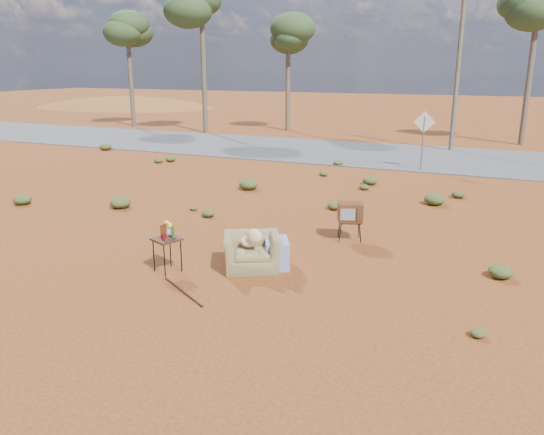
% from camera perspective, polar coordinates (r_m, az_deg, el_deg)
% --- Properties ---
extents(ground, '(140.00, 140.00, 0.00)m').
position_cam_1_polar(ground, '(10.02, -3.64, -6.10)').
color(ground, brown).
rests_on(ground, ground).
extents(highway, '(140.00, 7.00, 0.04)m').
position_cam_1_polar(highway, '(23.91, 13.23, 6.51)').
color(highway, '#565659').
rests_on(highway, ground).
extents(dirt_mound, '(26.00, 18.00, 2.00)m').
position_cam_1_polar(dirt_mound, '(54.55, -15.52, 11.39)').
color(dirt_mound, brown).
rests_on(dirt_mound, ground).
extents(armchair, '(1.36, 1.27, 0.92)m').
position_cam_1_polar(armchair, '(10.15, -1.68, -3.20)').
color(armchair, olive).
rests_on(armchair, ground).
extents(tv_unit, '(0.65, 0.59, 0.86)m').
position_cam_1_polar(tv_unit, '(11.85, 8.42, 0.52)').
color(tv_unit, black).
rests_on(tv_unit, ground).
extents(side_table, '(0.60, 0.60, 0.93)m').
position_cam_1_polar(side_table, '(10.14, -11.25, -2.02)').
color(side_table, '#371F14').
rests_on(side_table, ground).
extents(rusty_bar, '(1.26, 0.80, 0.04)m').
position_cam_1_polar(rusty_bar, '(9.35, -9.54, -7.85)').
color(rusty_bar, '#452212').
rests_on(rusty_bar, ground).
extents(road_sign, '(0.78, 0.06, 2.19)m').
position_cam_1_polar(road_sign, '(20.54, 16.01, 9.01)').
color(road_sign, brown).
rests_on(road_sign, ground).
extents(eucalyptus_far_left, '(3.20, 3.20, 7.10)m').
position_cam_1_polar(eucalyptus_far_left, '(36.05, -15.30, 18.85)').
color(eucalyptus_far_left, brown).
rests_on(eucalyptus_far_left, ground).
extents(eucalyptus_left, '(3.20, 3.20, 8.10)m').
position_cam_1_polar(eucalyptus_left, '(31.90, -7.59, 21.47)').
color(eucalyptus_left, brown).
rests_on(eucalyptus_left, ground).
extents(eucalyptus_near_left, '(3.20, 3.20, 6.60)m').
position_cam_1_polar(eucalyptus_near_left, '(32.68, 1.77, 18.87)').
color(eucalyptus_near_left, brown).
rests_on(eucalyptus_near_left, ground).
extents(eucalyptus_center, '(3.20, 3.20, 7.60)m').
position_cam_1_polar(eucalyptus_center, '(29.35, 26.72, 19.55)').
color(eucalyptus_center, brown).
rests_on(eucalyptus_center, ground).
extents(utility_pole_center, '(1.40, 0.20, 8.00)m').
position_cam_1_polar(utility_pole_center, '(25.83, 19.46, 15.92)').
color(utility_pole_center, brown).
rests_on(utility_pole_center, ground).
extents(scrub_patch, '(17.49, 8.07, 0.33)m').
position_cam_1_polar(scrub_patch, '(14.11, 1.61, 1.08)').
color(scrub_patch, '#485927').
rests_on(scrub_patch, ground).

